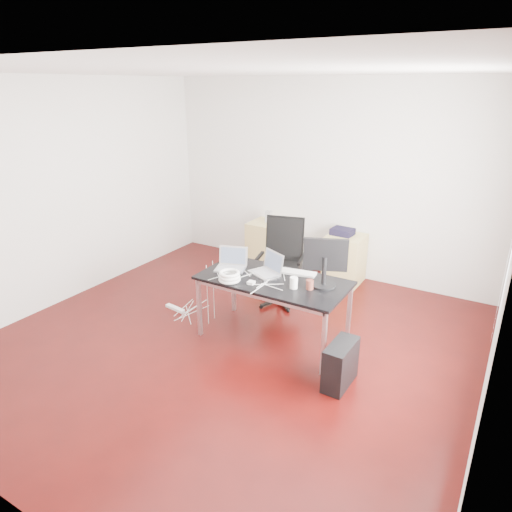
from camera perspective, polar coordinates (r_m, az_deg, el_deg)
The scene contains 18 objects.
room_shell at distance 4.57m, azimuth -3.12°, elevation 4.31°, with size 5.00×5.00×5.00m.
desk at distance 4.92m, azimuth 2.18°, elevation -3.46°, with size 1.60×0.80×0.73m.
office_chair at distance 5.88m, azimuth 3.22°, elevation -0.11°, with size 0.58×0.60×1.08m.
filing_cabinet_left at distance 7.12m, azimuth 1.35°, elevation 1.53°, with size 0.50×0.50×0.70m, color tan.
filing_cabinet_right at distance 6.63m, azimuth 11.02°, elevation -0.36°, with size 0.50×0.50×0.70m, color tan.
pc_tower at distance 4.48m, azimuth 10.50°, elevation -13.18°, with size 0.20×0.45×0.44m, color black.
wastebasket at distance 6.94m, azimuth 6.07°, elevation -0.97°, with size 0.24×0.24×0.28m, color black.
power_strip at distance 5.93m, azimuth -10.08°, elevation -6.46°, with size 0.30×0.06×0.04m, color white.
laptop_left at distance 5.17m, azimuth -3.13°, elevation -0.95°, with size 0.40×0.35×0.23m.
laptop_right at distance 5.03m, azimuth 1.47°, elevation -1.58°, with size 0.41×0.37×0.23m.
monitor at distance 4.69m, azimuth 8.65°, elevation -0.48°, with size 0.44×0.26×0.51m.
keyboard at distance 5.06m, azimuth 5.03°, elevation -2.06°, with size 0.44×0.14×0.02m, color white.
cup_white at distance 4.68m, azimuth 4.74°, elevation -3.35°, with size 0.08×0.08×0.12m, color white.
cup_brown at distance 4.68m, azimuth 6.73°, elevation -3.56°, with size 0.08×0.08×0.10m, color brown.
cable_coil at distance 4.84m, azimuth -3.33°, elevation -2.56°, with size 0.24×0.24×0.11m.
power_adapter at distance 4.78m, azimuth -0.61°, elevation -3.34°, with size 0.07×0.07×0.03m, color white.
speaker at distance 6.99m, azimuth 1.59°, elevation 4.94°, with size 0.09×0.08×0.18m, color #9E9E9E.
navy_garment at distance 6.53m, azimuth 10.76°, elevation 3.01°, with size 0.30×0.24×0.09m, color black.
Camera 1 is at (2.49, -3.63, 2.70)m, focal length 32.00 mm.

